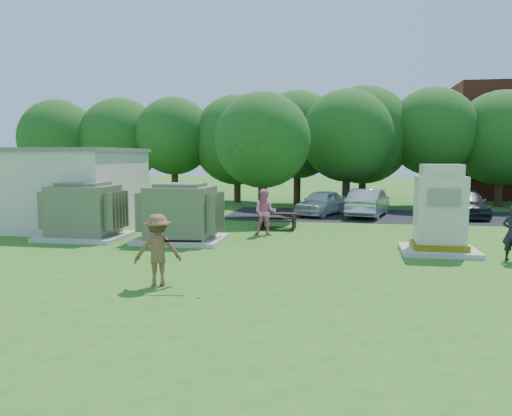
% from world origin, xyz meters
% --- Properties ---
extents(ground, '(120.00, 120.00, 0.00)m').
position_xyz_m(ground, '(0.00, 0.00, 0.00)').
color(ground, '#2D6619').
rests_on(ground, ground).
extents(service_building, '(10.00, 5.00, 3.20)m').
position_xyz_m(service_building, '(-11.00, 7.00, 1.60)').
color(service_building, beige).
rests_on(service_building, ground).
extents(service_building_roof, '(10.20, 5.20, 0.15)m').
position_xyz_m(service_building_roof, '(-11.00, 7.00, 3.27)').
color(service_building_roof, slate).
rests_on(service_building_roof, service_building).
extents(parking_strip, '(20.00, 6.00, 0.01)m').
position_xyz_m(parking_strip, '(7.00, 13.50, 0.01)').
color(parking_strip, '#232326').
rests_on(parking_strip, ground).
extents(transformer_left, '(3.00, 2.40, 2.07)m').
position_xyz_m(transformer_left, '(-6.50, 4.50, 0.97)').
color(transformer_left, beige).
rests_on(transformer_left, ground).
extents(transformer_right, '(3.00, 2.40, 2.07)m').
position_xyz_m(transformer_right, '(-2.80, 4.50, 0.97)').
color(transformer_right, beige).
rests_on(transformer_right, ground).
extents(generator_cabinet, '(2.28, 1.87, 2.78)m').
position_xyz_m(generator_cabinet, '(5.84, 3.84, 1.22)').
color(generator_cabinet, beige).
rests_on(generator_cabinet, ground).
extents(picnic_table, '(1.58, 1.19, 0.68)m').
position_xyz_m(picnic_table, '(0.19, 8.12, 0.42)').
color(picnic_table, black).
rests_on(picnic_table, ground).
extents(batter, '(1.25, 1.01, 1.69)m').
position_xyz_m(batter, '(-1.38, -1.39, 0.85)').
color(batter, brown).
rests_on(batter, ground).
extents(person_at_picnic, '(0.90, 0.71, 1.78)m').
position_xyz_m(person_at_picnic, '(-0.06, 6.33, 0.89)').
color(person_at_picnic, pink).
rests_on(person_at_picnic, ground).
extents(car_white, '(2.87, 4.05, 1.28)m').
position_xyz_m(car_white, '(1.75, 13.39, 0.64)').
color(car_white, white).
rests_on(car_white, ground).
extents(car_silver_a, '(2.42, 4.48, 1.40)m').
position_xyz_m(car_silver_a, '(4.10, 13.14, 0.70)').
color(car_silver_a, silver).
rests_on(car_silver_a, ground).
extents(car_dark, '(2.03, 4.51, 1.28)m').
position_xyz_m(car_dark, '(8.86, 13.84, 0.64)').
color(car_dark, black).
rests_on(car_dark, ground).
extents(batting_equipment, '(1.53, 0.23, 0.18)m').
position_xyz_m(batting_equipment, '(-0.68, -1.54, 1.13)').
color(batting_equipment, black).
rests_on(batting_equipment, ground).
extents(tree_row, '(41.30, 13.30, 7.30)m').
position_xyz_m(tree_row, '(1.75, 18.50, 4.15)').
color(tree_row, '#47301E').
rests_on(tree_row, ground).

